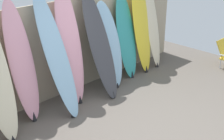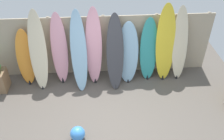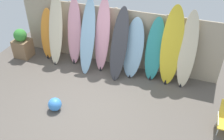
{
  "view_description": "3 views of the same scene",
  "coord_description": "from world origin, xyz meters",
  "px_view_note": "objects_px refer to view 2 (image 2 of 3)",
  "views": [
    {
      "loc": [
        -3.44,
        -2.51,
        2.86
      ],
      "look_at": [
        -0.03,
        0.87,
        0.77
      ],
      "focal_mm": 50.0,
      "sensor_mm": 36.0,
      "label": 1
    },
    {
      "loc": [
        -0.18,
        -4.05,
        4.63
      ],
      "look_at": [
        0.16,
        0.79,
        0.93
      ],
      "focal_mm": 40.0,
      "sensor_mm": 36.0,
      "label": 2
    },
    {
      "loc": [
        2.16,
        -4.21,
        4.37
      ],
      "look_at": [
        0.44,
        0.51,
        0.82
      ],
      "focal_mm": 40.0,
      "sensor_mm": 36.0,
      "label": 3
    }
  ],
  "objects_px": {
    "surfboard_pink_2": "(60,50)",
    "surfboard_charcoal_5": "(115,53)",
    "beach_ball": "(78,134)",
    "surfboard_orange_0": "(26,58)",
    "surfboard_teal_7": "(149,50)",
    "surfboard_yellow_8": "(166,44)",
    "surfboard_cream_1": "(38,51)",
    "surfboard_pink_4": "(94,47)",
    "surfboard_skyblue_6": "(128,53)",
    "surfboard_skyblue_3": "(79,52)",
    "surfboard_cream_9": "(180,44)"
  },
  "relations": [
    {
      "from": "surfboard_pink_4",
      "to": "surfboard_skyblue_3",
      "type": "bearing_deg",
      "value": -159.68
    },
    {
      "from": "surfboard_yellow_8",
      "to": "surfboard_cream_1",
      "type": "bearing_deg",
      "value": -178.21
    },
    {
      "from": "surfboard_pink_2",
      "to": "surfboard_pink_4",
      "type": "height_order",
      "value": "surfboard_pink_4"
    },
    {
      "from": "surfboard_cream_1",
      "to": "beach_ball",
      "type": "distance_m",
      "value": 2.46
    },
    {
      "from": "surfboard_pink_4",
      "to": "surfboard_yellow_8",
      "type": "xyz_separation_m",
      "value": [
        1.96,
        0.0,
        0.02
      ]
    },
    {
      "from": "surfboard_charcoal_5",
      "to": "surfboard_cream_9",
      "type": "distance_m",
      "value": 1.83
    },
    {
      "from": "surfboard_charcoal_5",
      "to": "surfboard_teal_7",
      "type": "distance_m",
      "value": 0.98
    },
    {
      "from": "surfboard_cream_1",
      "to": "surfboard_charcoal_5",
      "type": "xyz_separation_m",
      "value": [
        2.03,
        -0.07,
        -0.09
      ]
    },
    {
      "from": "surfboard_charcoal_5",
      "to": "surfboard_teal_7",
      "type": "relative_size",
      "value": 1.1
    },
    {
      "from": "surfboard_pink_2",
      "to": "beach_ball",
      "type": "height_order",
      "value": "surfboard_pink_2"
    },
    {
      "from": "surfboard_orange_0",
      "to": "surfboard_charcoal_5",
      "type": "xyz_separation_m",
      "value": [
        2.43,
        -0.2,
        0.18
      ]
    },
    {
      "from": "surfboard_orange_0",
      "to": "surfboard_teal_7",
      "type": "bearing_deg",
      "value": 0.13
    },
    {
      "from": "surfboard_skyblue_3",
      "to": "surfboard_teal_7",
      "type": "distance_m",
      "value": 1.93
    },
    {
      "from": "beach_ball",
      "to": "surfboard_charcoal_5",
      "type": "bearing_deg",
      "value": 63.49
    },
    {
      "from": "surfboard_skyblue_6",
      "to": "surfboard_cream_1",
      "type": "bearing_deg",
      "value": -178.16
    },
    {
      "from": "surfboard_orange_0",
      "to": "surfboard_skyblue_3",
      "type": "distance_m",
      "value": 1.5
    },
    {
      "from": "surfboard_cream_1",
      "to": "surfboard_pink_2",
      "type": "height_order",
      "value": "surfboard_cream_1"
    },
    {
      "from": "surfboard_pink_2",
      "to": "surfboard_cream_9",
      "type": "bearing_deg",
      "value": -0.32
    },
    {
      "from": "surfboard_cream_1",
      "to": "surfboard_pink_4",
      "type": "xyz_separation_m",
      "value": [
        1.46,
        0.1,
        0.0
      ]
    },
    {
      "from": "surfboard_orange_0",
      "to": "surfboard_skyblue_3",
      "type": "height_order",
      "value": "surfboard_skyblue_3"
    },
    {
      "from": "surfboard_skyblue_3",
      "to": "surfboard_yellow_8",
      "type": "relative_size",
      "value": 0.95
    },
    {
      "from": "surfboard_cream_9",
      "to": "surfboard_orange_0",
      "type": "bearing_deg",
      "value": -179.84
    },
    {
      "from": "surfboard_cream_9",
      "to": "surfboard_pink_2",
      "type": "bearing_deg",
      "value": 179.68
    },
    {
      "from": "surfboard_pink_4",
      "to": "surfboard_charcoal_5",
      "type": "height_order",
      "value": "surfboard_pink_4"
    },
    {
      "from": "surfboard_teal_7",
      "to": "surfboard_yellow_8",
      "type": "distance_m",
      "value": 0.49
    },
    {
      "from": "surfboard_skyblue_6",
      "to": "surfboard_pink_2",
      "type": "bearing_deg",
      "value": 177.55
    },
    {
      "from": "surfboard_pink_4",
      "to": "surfboard_yellow_8",
      "type": "bearing_deg",
      "value": 0.1
    },
    {
      "from": "surfboard_pink_2",
      "to": "surfboard_skyblue_3",
      "type": "bearing_deg",
      "value": -20.71
    },
    {
      "from": "surfboard_pink_4",
      "to": "surfboard_charcoal_5",
      "type": "distance_m",
      "value": 0.6
    },
    {
      "from": "surfboard_pink_2",
      "to": "beach_ball",
      "type": "distance_m",
      "value": 2.4
    },
    {
      "from": "surfboard_pink_2",
      "to": "surfboard_teal_7",
      "type": "distance_m",
      "value": 2.44
    },
    {
      "from": "surfboard_orange_0",
      "to": "surfboard_pink_4",
      "type": "xyz_separation_m",
      "value": [
        1.87,
        -0.02,
        0.27
      ]
    },
    {
      "from": "surfboard_yellow_8",
      "to": "beach_ball",
      "type": "relative_size",
      "value": 6.58
    },
    {
      "from": "surfboard_cream_1",
      "to": "surfboard_skyblue_3",
      "type": "distance_m",
      "value": 1.07
    },
    {
      "from": "surfboard_yellow_8",
      "to": "beach_ball",
      "type": "xyz_separation_m",
      "value": [
        -2.37,
        -2.14,
        -0.92
      ]
    },
    {
      "from": "surfboard_orange_0",
      "to": "surfboard_skyblue_3",
      "type": "xyz_separation_m",
      "value": [
        1.47,
        -0.17,
        0.24
      ]
    },
    {
      "from": "surfboard_cream_1",
      "to": "surfboard_pink_4",
      "type": "relative_size",
      "value": 1.0
    },
    {
      "from": "surfboard_charcoal_5",
      "to": "surfboard_cream_9",
      "type": "relative_size",
      "value": 0.94
    },
    {
      "from": "surfboard_pink_4",
      "to": "beach_ball",
      "type": "height_order",
      "value": "surfboard_pink_4"
    },
    {
      "from": "surfboard_orange_0",
      "to": "surfboard_pink_2",
      "type": "xyz_separation_m",
      "value": [
        0.94,
        0.03,
        0.2
      ]
    },
    {
      "from": "surfboard_pink_2",
      "to": "surfboard_charcoal_5",
      "type": "bearing_deg",
      "value": -8.66
    },
    {
      "from": "surfboard_pink_2",
      "to": "surfboard_yellow_8",
      "type": "xyz_separation_m",
      "value": [
        2.89,
        -0.05,
        0.1
      ]
    },
    {
      "from": "surfboard_cream_1",
      "to": "surfboard_teal_7",
      "type": "distance_m",
      "value": 2.98
    },
    {
      "from": "surfboard_skyblue_6",
      "to": "surfboard_yellow_8",
      "type": "xyz_separation_m",
      "value": [
        1.02,
        0.03,
        0.24
      ]
    },
    {
      "from": "surfboard_pink_4",
      "to": "surfboard_skyblue_6",
      "type": "height_order",
      "value": "surfboard_pink_4"
    },
    {
      "from": "surfboard_skyblue_3",
      "to": "surfboard_cream_1",
      "type": "bearing_deg",
      "value": 177.63
    },
    {
      "from": "surfboard_orange_0",
      "to": "surfboard_yellow_8",
      "type": "bearing_deg",
      "value": -0.3
    },
    {
      "from": "surfboard_teal_7",
      "to": "surfboard_yellow_8",
      "type": "bearing_deg",
      "value": -3.57
    },
    {
      "from": "beach_ball",
      "to": "surfboard_orange_0",
      "type": "bearing_deg",
      "value": 123.82
    },
    {
      "from": "surfboard_pink_4",
      "to": "surfboard_cream_9",
      "type": "xyz_separation_m",
      "value": [
        2.38,
        0.03,
        -0.03
      ]
    }
  ]
}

